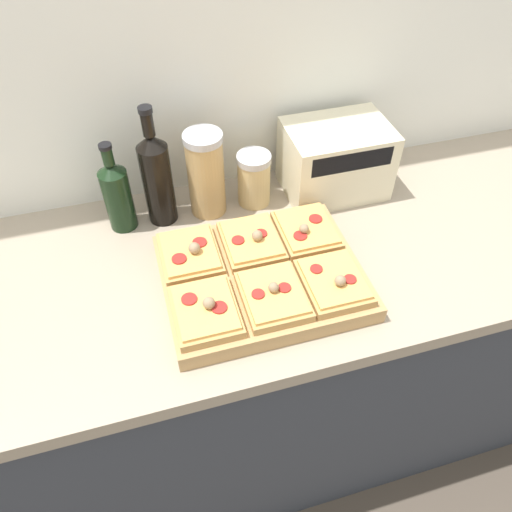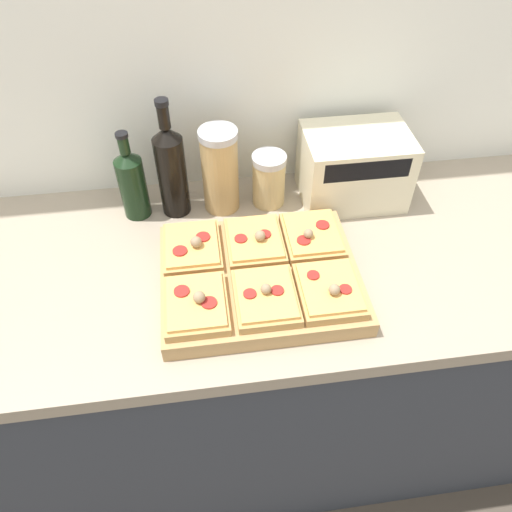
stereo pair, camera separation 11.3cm
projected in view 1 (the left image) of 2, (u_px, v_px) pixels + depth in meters
name	position (u px, v px, depth m)	size (l,w,h in m)	color
wall_back	(211.00, 67.00, 1.22)	(6.00, 0.06, 2.50)	silver
kitchen_counter	(253.00, 362.00, 1.54)	(2.63, 0.67, 0.93)	#333842
cutting_board	(260.00, 278.00, 1.14)	(0.45, 0.36, 0.04)	tan
pizza_slice_back_left	(190.00, 253.00, 1.14)	(0.13, 0.16, 0.05)	tan
pizza_slice_back_center	(250.00, 241.00, 1.17)	(0.13, 0.16, 0.05)	tan
pizza_slice_back_right	(306.00, 230.00, 1.20)	(0.13, 0.16, 0.05)	tan
pizza_slice_front_left	(205.00, 310.00, 1.03)	(0.13, 0.16, 0.05)	tan
pizza_slice_front_center	(271.00, 296.00, 1.06)	(0.13, 0.16, 0.05)	tan
pizza_slice_front_right	(334.00, 282.00, 1.08)	(0.13, 0.16, 0.05)	tan
olive_oil_bottle	(117.00, 194.00, 1.22)	(0.07, 0.07, 0.24)	black
wine_bottle	(157.00, 177.00, 1.22)	(0.07, 0.07, 0.32)	black
grain_jar_tall	(206.00, 174.00, 1.25)	(0.10, 0.10, 0.23)	tan
grain_jar_short	(254.00, 179.00, 1.31)	(0.09, 0.09, 0.15)	tan
toaster_oven	(335.00, 159.00, 1.33)	(0.29, 0.19, 0.19)	beige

